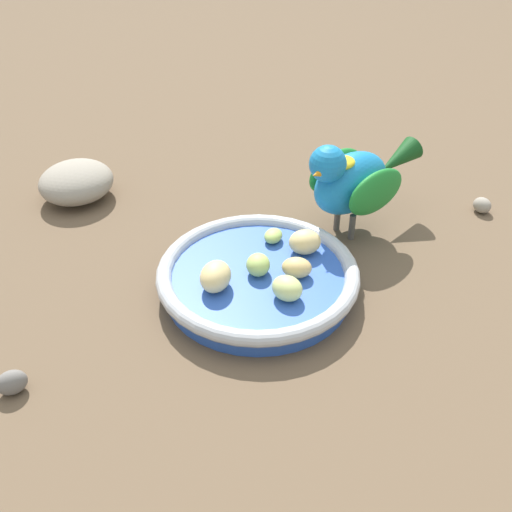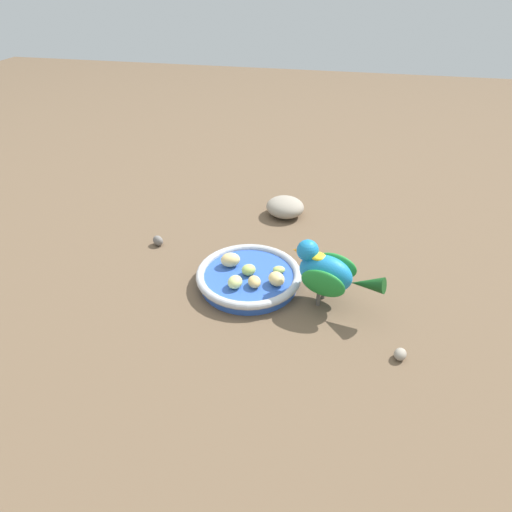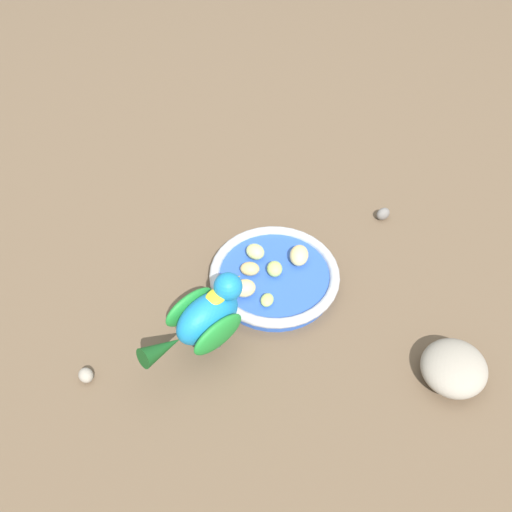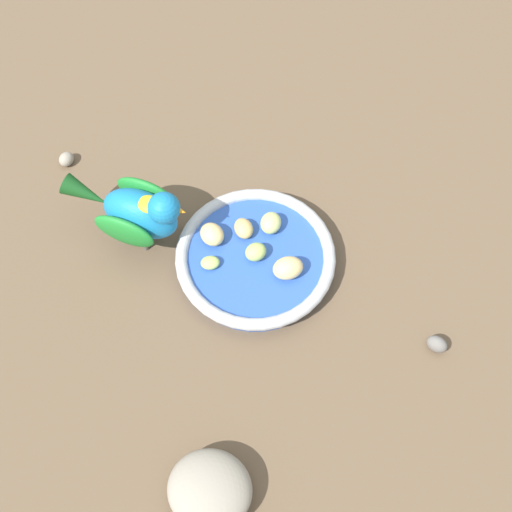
{
  "view_description": "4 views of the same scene",
  "coord_description": "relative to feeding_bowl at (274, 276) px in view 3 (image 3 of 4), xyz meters",
  "views": [
    {
      "loc": [
        0.26,
        -0.43,
        0.41
      ],
      "look_at": [
        -0.02,
        -0.02,
        0.04
      ],
      "focal_mm": 43.37,
      "sensor_mm": 36.0,
      "label": 1
    },
    {
      "loc": [
        0.67,
        0.14,
        0.54
      ],
      "look_at": [
        -0.01,
        -0.01,
        0.07
      ],
      "focal_mm": 31.64,
      "sensor_mm": 36.0,
      "label": 2
    },
    {
      "loc": [
        -0.25,
        0.44,
        0.64
      ],
      "look_at": [
        0.02,
        -0.02,
        0.06
      ],
      "focal_mm": 35.84,
      "sensor_mm": 36.0,
      "label": 3
    },
    {
      "loc": [
        -0.45,
        -0.06,
        0.8
      ],
      "look_at": [
        -0.02,
        -0.03,
        0.04
      ],
      "focal_mm": 49.15,
      "sensor_mm": 36.0,
      "label": 4
    }
  ],
  "objects": [
    {
      "name": "apple_piece_3",
      "position": [
        0.03,
        0.02,
        0.02
      ],
      "size": [
        0.04,
        0.03,
        0.02
      ],
      "primitive_type": "ellipsoid",
      "rotation": [
        0.0,
        0.0,
        0.46
      ],
      "color": "tan",
      "rests_on": "feeding_bowl"
    },
    {
      "name": "apple_piece_1",
      "position": [
        0.02,
        0.06,
        0.02
      ],
      "size": [
        0.04,
        0.04,
        0.03
      ],
      "primitive_type": "ellipsoid",
      "rotation": [
        0.0,
        0.0,
        0.75
      ],
      "color": "#E5C67F",
      "rests_on": "feeding_bowl"
    },
    {
      "name": "ground_plane",
      "position": [
        0.01,
        0.02,
        -0.02
      ],
      "size": [
        4.0,
        4.0,
        0.0
      ],
      "primitive_type": "plane",
      "color": "brown"
    },
    {
      "name": "apple_piece_5",
      "position": [
        -0.02,
        0.06,
        0.01
      ],
      "size": [
        0.02,
        0.03,
        0.01
      ],
      "primitive_type": "ellipsoid",
      "rotation": [
        0.0,
        0.0,
        4.9
      ],
      "color": "#B2CC66",
      "rests_on": "feeding_bowl"
    },
    {
      "name": "feeding_bowl",
      "position": [
        0.0,
        0.0,
        0.0
      ],
      "size": [
        0.21,
        0.21,
        0.03
      ],
      "color": "#2D56B7",
      "rests_on": "ground_plane"
    },
    {
      "name": "apple_piece_2",
      "position": [
        -0.02,
        -0.04,
        0.02
      ],
      "size": [
        0.04,
        0.05,
        0.03
      ],
      "primitive_type": "ellipsoid",
      "rotation": [
        0.0,
        0.0,
        1.93
      ],
      "color": "#E5C67F",
      "rests_on": "feeding_bowl"
    },
    {
      "name": "rock_large",
      "position": [
        -0.29,
        0.03,
        0.01
      ],
      "size": [
        0.11,
        0.11,
        0.05
      ],
      "primitive_type": "ellipsoid",
      "rotation": [
        0.0,
        0.0,
        4.46
      ],
      "color": "gray",
      "rests_on": "ground_plane"
    },
    {
      "name": "parrot",
      "position": [
        0.03,
        0.15,
        0.05
      ],
      "size": [
        0.1,
        0.17,
        0.12
      ],
      "rotation": [
        0.0,
        0.0,
        -1.87
      ],
      "color": "#59544C",
      "rests_on": "ground_plane"
    },
    {
      "name": "pebble_1",
      "position": [
        -0.1,
        -0.23,
        -0.01
      ],
      "size": [
        0.03,
        0.03,
        0.02
      ],
      "primitive_type": "ellipsoid",
      "rotation": [
        0.0,
        0.0,
        1.09
      ],
      "color": "slate",
      "rests_on": "ground_plane"
    },
    {
      "name": "apple_piece_0",
      "position": [
        0.0,
        -0.0,
        0.02
      ],
      "size": [
        0.04,
        0.04,
        0.02
      ],
      "primitive_type": "ellipsoid",
      "rotation": [
        0.0,
        0.0,
        2.14
      ],
      "color": "#B2CC66",
      "rests_on": "feeding_bowl"
    },
    {
      "name": "apple_piece_4",
      "position": [
        0.04,
        -0.02,
        0.02
      ],
      "size": [
        0.04,
        0.03,
        0.02
      ],
      "primitive_type": "ellipsoid",
      "rotation": [
        0.0,
        0.0,
        2.97
      ],
      "color": "#C6D17A",
      "rests_on": "feeding_bowl"
    },
    {
      "name": "pebble_0",
      "position": [
        0.14,
        0.28,
        -0.01
      ],
      "size": [
        0.03,
        0.03,
        0.02
      ],
      "primitive_type": "ellipsoid",
      "rotation": [
        0.0,
        0.0,
        2.77
      ],
      "color": "gray",
      "rests_on": "ground_plane"
    }
  ]
}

